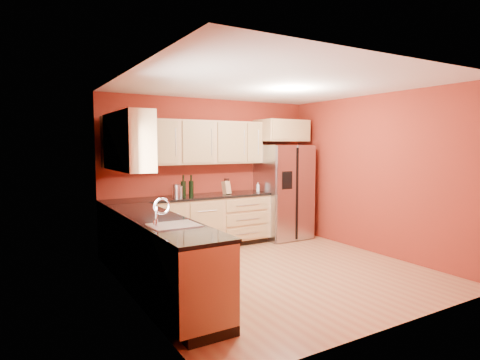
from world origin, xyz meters
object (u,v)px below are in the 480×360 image
object	(u,v)px
refrigerator	(283,192)
canister_left	(177,191)
wine_bottle_a	(183,186)
knife_block	(226,188)
soap_dispenser	(258,187)

from	to	relation	value
refrigerator	canister_left	world-z (taller)	refrigerator
canister_left	wine_bottle_a	xyz separation A→B (m)	(0.11, -0.01, 0.08)
refrigerator	knife_block	size ratio (longest dim) A/B	7.85
knife_block	soap_dispenser	bearing A→B (deg)	-11.66
canister_left	knife_block	xyz separation A→B (m)	(0.93, 0.02, 0.01)
soap_dispenser	wine_bottle_a	bearing A→B (deg)	-177.88
soap_dispenser	refrigerator	bearing A→B (deg)	-4.64
refrigerator	knife_block	distance (m)	1.24
refrigerator	soap_dispenser	world-z (taller)	refrigerator
refrigerator	canister_left	distance (m)	2.17
canister_left	soap_dispenser	distance (m)	1.61
wine_bottle_a	knife_block	bearing A→B (deg)	2.07
knife_block	canister_left	bearing A→B (deg)	167.19
knife_block	soap_dispenser	xyz separation A→B (m)	(0.68, 0.03, -0.03)
refrigerator	knife_block	bearing A→B (deg)	179.12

